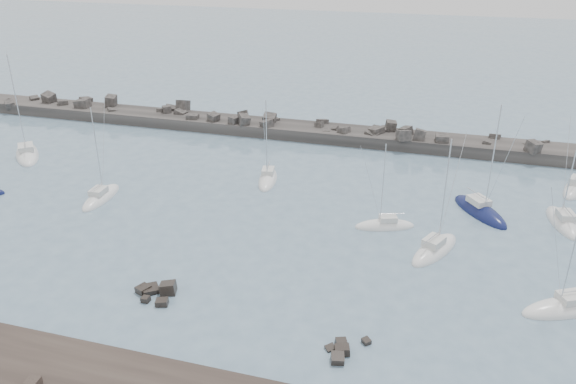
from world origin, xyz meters
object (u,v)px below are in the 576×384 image
object	(u,v)px
sailboat_5	(434,250)
sailboat_6	(480,212)
sailboat_4	(268,180)
sailboat_9	(566,308)
sailboat_1	(27,155)
sailboat_3	(101,198)
sailboat_10	(576,188)
sailboat_7	(385,226)
sailboat_8	(562,223)

from	to	relation	value
sailboat_5	sailboat_6	bearing A→B (deg)	66.23
sailboat_4	sailboat_6	world-z (taller)	sailboat_6
sailboat_9	sailboat_1	bearing A→B (deg)	165.39
sailboat_1	sailboat_9	bearing A→B (deg)	-14.61
sailboat_6	sailboat_9	distance (m)	18.81
sailboat_5	sailboat_3	bearing A→B (deg)	177.82
sailboat_6	sailboat_10	size ratio (longest dim) A/B	1.08
sailboat_4	sailboat_7	xyz separation A→B (m)	(16.63, -8.79, -0.01)
sailboat_5	sailboat_8	world-z (taller)	sailboat_5
sailboat_1	sailboat_4	distance (m)	37.07
sailboat_10	sailboat_4	bearing A→B (deg)	-168.02
sailboat_8	sailboat_10	distance (m)	11.13
sailboat_3	sailboat_7	distance (m)	34.81
sailboat_4	sailboat_8	xyz separation A→B (m)	(35.86, -2.44, 0.01)
sailboat_3	sailboat_6	xyz separation A→B (m)	(45.02, 9.03, 0.01)
sailboat_5	sailboat_7	xyz separation A→B (m)	(-5.63, 3.90, -0.02)
sailboat_3	sailboat_5	xyz separation A→B (m)	(40.36, -1.54, 0.02)
sailboat_5	sailboat_6	size ratio (longest dim) A/B	0.91
sailboat_6	sailboat_8	size ratio (longest dim) A/B	1.13
sailboat_1	sailboat_9	size ratio (longest dim) A/B	1.20
sailboat_9	sailboat_3	bearing A→B (deg)	170.70
sailboat_9	sailboat_10	size ratio (longest dim) A/B	1.00
sailboat_3	sailboat_7	bearing A→B (deg)	3.90
sailboat_4	sailboat_8	size ratio (longest dim) A/B	0.95
sailboat_5	sailboat_10	bearing A→B (deg)	51.49
sailboat_3	sailboat_9	world-z (taller)	sailboat_9
sailboat_8	sailboat_9	distance (m)	17.34
sailboat_10	sailboat_6	bearing A→B (deg)	-139.16
sailboat_5	sailboat_7	distance (m)	6.85
sailboat_5	sailboat_10	distance (m)	26.78
sailboat_3	sailboat_5	size ratio (longest dim) A/B	0.95
sailboat_7	sailboat_10	distance (m)	28.07
sailboat_5	sailboat_6	xyz separation A→B (m)	(4.66, 10.57, -0.00)
sailboat_8	sailboat_4	bearing A→B (deg)	176.11
sailboat_1	sailboat_10	world-z (taller)	sailboat_1
sailboat_10	sailboat_3	bearing A→B (deg)	-161.20
sailboat_4	sailboat_7	size ratio (longest dim) A/B	1.13
sailboat_4	sailboat_1	bearing A→B (deg)	-178.15
sailboat_6	sailboat_3	bearing A→B (deg)	-168.65
sailboat_9	sailboat_10	distance (m)	28.38
sailboat_1	sailboat_4	world-z (taller)	sailboat_1
sailboat_1	sailboat_8	world-z (taller)	sailboat_1
sailboat_1	sailboat_8	distance (m)	72.92
sailboat_3	sailboat_4	bearing A→B (deg)	31.66
sailboat_1	sailboat_7	xyz separation A→B (m)	(53.68, -7.60, -0.02)
sailboat_4	sailboat_6	bearing A→B (deg)	-4.51
sailboat_7	sailboat_8	xyz separation A→B (m)	(19.23, 6.35, 0.02)
sailboat_8	sailboat_10	world-z (taller)	sailboat_10
sailboat_6	sailboat_8	distance (m)	8.95
sailboat_10	sailboat_7	bearing A→B (deg)	-142.60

